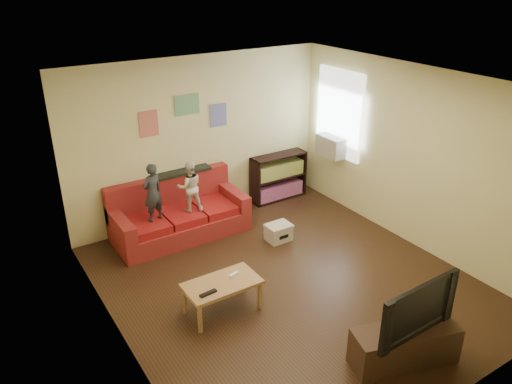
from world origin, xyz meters
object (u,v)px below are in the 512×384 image
child_b (190,187)px  tv_stand (404,346)px  file_box (279,232)px  sofa (178,216)px  coffee_table (222,286)px  child_a (153,193)px  bookshelf (278,179)px  television (411,305)px

child_b → tv_stand: (0.68, -3.77, -0.62)m
file_box → tv_stand: tv_stand is taller
sofa → tv_stand: size_ratio=1.80×
sofa → coffee_table: bearing=-100.3°
coffee_table → file_box: 1.93m
child_b → tv_stand: size_ratio=0.69×
tv_stand → file_box: bearing=99.5°
child_a → file_box: size_ratio=2.31×
bookshelf → file_box: (-0.89, -1.28, -0.24)m
child_a → television: (1.28, -3.77, -0.14)m
bookshelf → tv_stand: size_ratio=0.91×
coffee_table → tv_stand: tv_stand is taller
coffee_table → television: television is taller
sofa → bookshelf: 2.11m
file_box → television: bearing=-97.5°
file_box → bookshelf: bearing=55.3°
bookshelf → television: (-1.27, -4.17, 0.37)m
coffee_table → file_box: bearing=33.6°
television → file_box: bearing=80.9°
sofa → television: 4.05m
television → child_a: bearing=107.2°
sofa → file_box: 1.61m
bookshelf → sofa: bearing=-173.8°
sofa → child_b: 0.58m
tv_stand → television: size_ratio=1.06×
child_a → bookshelf: child_a is taller
child_a → coffee_table: (0.07, -1.94, -0.53)m
child_b → coffee_table: size_ratio=0.87×
child_b → bookshelf: 2.04m
bookshelf → tv_stand: bearing=-106.9°
child_a → file_box: bearing=135.9°
child_b → file_box: bearing=154.8°
file_box → television: television is taller
child_b → coffee_table: child_b is taller
child_b → bookshelf: (1.95, 0.40, -0.46)m
child_b → tv_stand: child_b is taller
sofa → tv_stand: 4.03m
file_box → coffee_table: bearing=-146.4°
tv_stand → sofa: bearing=118.8°
sofa → child_b: size_ratio=2.60×
child_b → television: 3.83m
television → sofa: bearing=100.3°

